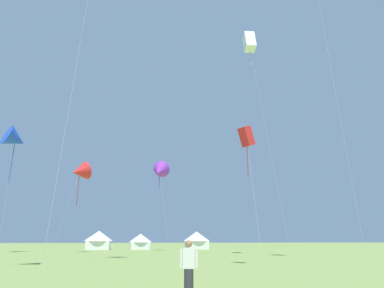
{
  "coord_description": "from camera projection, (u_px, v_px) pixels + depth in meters",
  "views": [
    {
      "loc": [
        -6.3,
        -2.15,
        1.74
      ],
      "look_at": [
        0.0,
        32.0,
        11.79
      ],
      "focal_mm": 30.99,
      "sensor_mm": 36.0,
      "label": 1
    }
  ],
  "objects": [
    {
      "name": "kite_white_box",
      "position": [
        249.0,
        42.0,
        40.97
      ],
      "size": [
        2.8,
        3.43,
        26.65
      ],
      "color": "white",
      "rests_on": "ground"
    },
    {
      "name": "kite_blue_delta",
      "position": [
        15.0,
        139.0,
        47.16
      ],
      "size": [
        4.53,
        4.45,
        17.36
      ],
      "color": "blue",
      "rests_on": "ground"
    },
    {
      "name": "kite_red_delta",
      "position": [
        80.0,
        172.0,
        47.43
      ],
      "size": [
        4.26,
        4.15,
        12.7
      ],
      "color": "red",
      "rests_on": "ground"
    },
    {
      "name": "kite_red_box",
      "position": [
        246.0,
        137.0,
        24.32
      ],
      "size": [
        1.33,
        1.86,
        9.82
      ],
      "color": "red",
      "rests_on": "ground"
    },
    {
      "name": "kite_purple_delta",
      "position": [
        160.0,
        171.0,
        55.59
      ],
      "size": [
        3.98,
        4.48,
        14.63
      ],
      "color": "purple",
      "rests_on": "ground"
    },
    {
      "name": "person_spectator",
      "position": [
        189.0,
        271.0,
        9.92
      ],
      "size": [
        0.57,
        0.28,
        1.73
      ],
      "color": "#2D2D33",
      "rests_on": "ground"
    },
    {
      "name": "festival_tent_right",
      "position": [
        99.0,
        239.0,
        60.36
      ],
      "size": [
        5.1,
        5.1,
        3.31
      ],
      "color": "white",
      "rests_on": "ground"
    },
    {
      "name": "festival_tent_left",
      "position": [
        140.0,
        241.0,
        61.6
      ],
      "size": [
        4.32,
        4.32,
        2.81
      ],
      "color": "white",
      "rests_on": "ground"
    },
    {
      "name": "festival_tent_center",
      "position": [
        197.0,
        239.0,
        63.53
      ],
      "size": [
        5.02,
        5.02,
        3.26
      ],
      "color": "white",
      "rests_on": "ground"
    }
  ]
}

